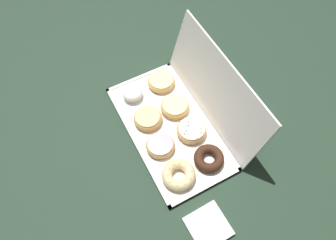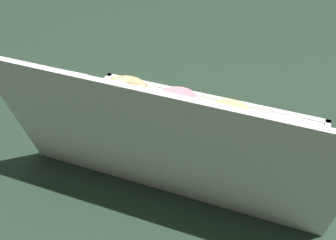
{
  "view_description": "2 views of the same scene",
  "coord_description": "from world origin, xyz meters",
  "px_view_note": "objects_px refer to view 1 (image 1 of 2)",
  "views": [
    {
      "loc": [
        0.51,
        -0.28,
        1.09
      ],
      "look_at": [
        -0.01,
        -0.0,
        0.05
      ],
      "focal_mm": 33.75,
      "sensor_mm": 36.0,
      "label": 1
    },
    {
      "loc": [
        -0.16,
        0.59,
        0.56
      ],
      "look_at": [
        0.05,
        0.01,
        0.04
      ],
      "focal_mm": 40.61,
      "sensor_mm": 36.0,
      "label": 2
    }
  ],
  "objects_px": {
    "glazed_ring_donut_5": "(175,106)",
    "donut_box": "(169,128)",
    "napkin_stack": "(208,226)",
    "sprinkle_donut_6": "(192,130)",
    "glazed_ring_donut_4": "(161,81)",
    "chocolate_cake_ring_donut_7": "(209,158)",
    "glazed_ring_donut_1": "(148,118)",
    "pink_frosted_donut_2": "(160,145)",
    "powdered_filled_donut_0": "(132,93)",
    "cruller_donut_3": "(179,175)"
  },
  "relations": [
    {
      "from": "glazed_ring_donut_5",
      "to": "chocolate_cake_ring_donut_7",
      "type": "xyz_separation_m",
      "value": [
        0.25,
        0.0,
        -0.0
      ]
    },
    {
      "from": "powdered_filled_donut_0",
      "to": "glazed_ring_donut_1",
      "type": "distance_m",
      "value": 0.13
    },
    {
      "from": "glazed_ring_donut_1",
      "to": "pink_frosted_donut_2",
      "type": "height_order",
      "value": "glazed_ring_donut_1"
    },
    {
      "from": "glazed_ring_donut_1",
      "to": "glazed_ring_donut_5",
      "type": "relative_size",
      "value": 0.97
    },
    {
      "from": "pink_frosted_donut_2",
      "to": "cruller_donut_3",
      "type": "height_order",
      "value": "cruller_donut_3"
    },
    {
      "from": "pink_frosted_donut_2",
      "to": "cruller_donut_3",
      "type": "bearing_deg",
      "value": 1.66
    },
    {
      "from": "cruller_donut_3",
      "to": "napkin_stack",
      "type": "relative_size",
      "value": 0.94
    },
    {
      "from": "sprinkle_donut_6",
      "to": "napkin_stack",
      "type": "height_order",
      "value": "sprinkle_donut_6"
    },
    {
      "from": "donut_box",
      "to": "glazed_ring_donut_4",
      "type": "xyz_separation_m",
      "value": [
        -0.2,
        0.07,
        0.02
      ]
    },
    {
      "from": "chocolate_cake_ring_donut_7",
      "to": "napkin_stack",
      "type": "bearing_deg",
      "value": -31.74
    },
    {
      "from": "glazed_ring_donut_4",
      "to": "sprinkle_donut_6",
      "type": "distance_m",
      "value": 0.26
    },
    {
      "from": "glazed_ring_donut_4",
      "to": "glazed_ring_donut_5",
      "type": "height_order",
      "value": "same"
    },
    {
      "from": "donut_box",
      "to": "glazed_ring_donut_4",
      "type": "relative_size",
      "value": 4.83
    },
    {
      "from": "sprinkle_donut_6",
      "to": "chocolate_cake_ring_donut_7",
      "type": "distance_m",
      "value": 0.13
    },
    {
      "from": "powdered_filled_donut_0",
      "to": "glazed_ring_donut_5",
      "type": "height_order",
      "value": "powdered_filled_donut_0"
    },
    {
      "from": "sprinkle_donut_6",
      "to": "glazed_ring_donut_1",
      "type": "bearing_deg",
      "value": -135.3
    },
    {
      "from": "napkin_stack",
      "to": "donut_box",
      "type": "bearing_deg",
      "value": 171.12
    },
    {
      "from": "glazed_ring_donut_1",
      "to": "napkin_stack",
      "type": "distance_m",
      "value": 0.45
    },
    {
      "from": "glazed_ring_donut_4",
      "to": "sprinkle_donut_6",
      "type": "xyz_separation_m",
      "value": [
        0.26,
        -0.0,
        0.0
      ]
    },
    {
      "from": "chocolate_cake_ring_donut_7",
      "to": "glazed_ring_donut_5",
      "type": "bearing_deg",
      "value": -179.44
    },
    {
      "from": "pink_frosted_donut_2",
      "to": "sprinkle_donut_6",
      "type": "relative_size",
      "value": 0.94
    },
    {
      "from": "pink_frosted_donut_2",
      "to": "glazed_ring_donut_5",
      "type": "height_order",
      "value": "same"
    },
    {
      "from": "chocolate_cake_ring_donut_7",
      "to": "pink_frosted_donut_2",
      "type": "bearing_deg",
      "value": -134.48
    },
    {
      "from": "donut_box",
      "to": "chocolate_cake_ring_donut_7",
      "type": "bearing_deg",
      "value": 18.31
    },
    {
      "from": "donut_box",
      "to": "chocolate_cake_ring_donut_7",
      "type": "distance_m",
      "value": 0.2
    },
    {
      "from": "powdered_filled_donut_0",
      "to": "cruller_donut_3",
      "type": "distance_m",
      "value": 0.39
    },
    {
      "from": "cruller_donut_3",
      "to": "napkin_stack",
      "type": "height_order",
      "value": "cruller_donut_3"
    },
    {
      "from": "powdered_filled_donut_0",
      "to": "chocolate_cake_ring_donut_7",
      "type": "relative_size",
      "value": 0.73
    },
    {
      "from": "sprinkle_donut_6",
      "to": "glazed_ring_donut_4",
      "type": "bearing_deg",
      "value": 179.0
    },
    {
      "from": "donut_box",
      "to": "glazed_ring_donut_5",
      "type": "distance_m",
      "value": 0.09
    },
    {
      "from": "glazed_ring_donut_4",
      "to": "pink_frosted_donut_2",
      "type": "bearing_deg",
      "value": -28.05
    },
    {
      "from": "glazed_ring_donut_1",
      "to": "cruller_donut_3",
      "type": "distance_m",
      "value": 0.26
    },
    {
      "from": "glazed_ring_donut_4",
      "to": "napkin_stack",
      "type": "height_order",
      "value": "glazed_ring_donut_4"
    },
    {
      "from": "glazed_ring_donut_1",
      "to": "chocolate_cake_ring_donut_7",
      "type": "bearing_deg",
      "value": 25.65
    },
    {
      "from": "powdered_filled_donut_0",
      "to": "chocolate_cake_ring_donut_7",
      "type": "distance_m",
      "value": 0.41
    },
    {
      "from": "powdered_filled_donut_0",
      "to": "sprinkle_donut_6",
      "type": "xyz_separation_m",
      "value": [
        0.26,
        0.13,
        -0.0
      ]
    },
    {
      "from": "powdered_filled_donut_0",
      "to": "glazed_ring_donut_5",
      "type": "bearing_deg",
      "value": 42.88
    },
    {
      "from": "chocolate_cake_ring_donut_7",
      "to": "napkin_stack",
      "type": "relative_size",
      "value": 0.87
    },
    {
      "from": "powdered_filled_donut_0",
      "to": "pink_frosted_donut_2",
      "type": "height_order",
      "value": "powdered_filled_donut_0"
    },
    {
      "from": "donut_box",
      "to": "chocolate_cake_ring_donut_7",
      "type": "relative_size",
      "value": 5.0
    },
    {
      "from": "napkin_stack",
      "to": "sprinkle_donut_6",
      "type": "bearing_deg",
      "value": 159.1
    },
    {
      "from": "glazed_ring_donut_5",
      "to": "donut_box",
      "type": "bearing_deg",
      "value": -43.41
    },
    {
      "from": "powdered_filled_donut_0",
      "to": "napkin_stack",
      "type": "bearing_deg",
      "value": 0.28
    },
    {
      "from": "pink_frosted_donut_2",
      "to": "cruller_donut_3",
      "type": "xyz_separation_m",
      "value": [
        0.13,
        0.0,
        0.0
      ]
    },
    {
      "from": "donut_box",
      "to": "sprinkle_donut_6",
      "type": "height_order",
      "value": "sprinkle_donut_6"
    },
    {
      "from": "glazed_ring_donut_5",
      "to": "chocolate_cake_ring_donut_7",
      "type": "height_order",
      "value": "same"
    },
    {
      "from": "glazed_ring_donut_5",
      "to": "sprinkle_donut_6",
      "type": "relative_size",
      "value": 1.0
    },
    {
      "from": "donut_box",
      "to": "sprinkle_donut_6",
      "type": "xyz_separation_m",
      "value": [
        0.06,
        0.06,
        0.02
      ]
    },
    {
      "from": "donut_box",
      "to": "pink_frosted_donut_2",
      "type": "distance_m",
      "value": 0.09
    },
    {
      "from": "chocolate_cake_ring_donut_7",
      "to": "powdered_filled_donut_0",
      "type": "bearing_deg",
      "value": -161.9
    }
  ]
}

